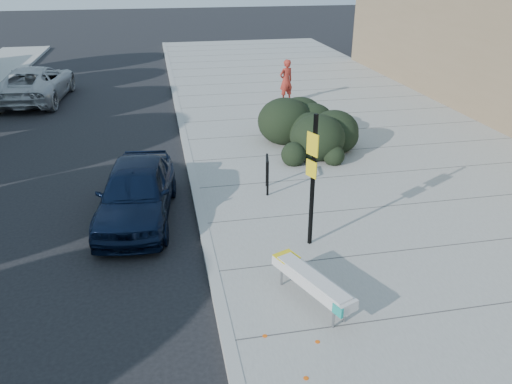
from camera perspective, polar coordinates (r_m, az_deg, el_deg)
ground at (r=10.03m, az=-4.86°, el=-9.78°), size 120.00×120.00×0.00m
sidewalk_near at (r=15.72m, az=13.52°, el=3.34°), size 11.20×50.00×0.15m
curb_near at (r=14.38m, az=-7.28°, el=1.82°), size 0.22×50.00×0.17m
bench at (r=8.92m, az=6.42°, el=-10.09°), size 1.08×1.92×0.58m
bike_rack at (r=13.00m, az=1.29°, el=2.44°), size 0.17×0.63×0.94m
sign_post at (r=10.15m, az=6.47°, el=2.01°), size 0.17×0.31×2.87m
hedge at (r=16.64m, az=5.95°, el=8.33°), size 3.59×4.78×1.61m
sedan_navy at (r=12.19m, az=-13.52°, el=0.05°), size 2.13×4.29×1.40m
suv_silver at (r=24.39m, az=-23.91°, el=11.28°), size 2.91×5.61×1.51m
pedestrian at (r=21.62m, az=3.46°, el=12.58°), size 0.76×0.63×1.78m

